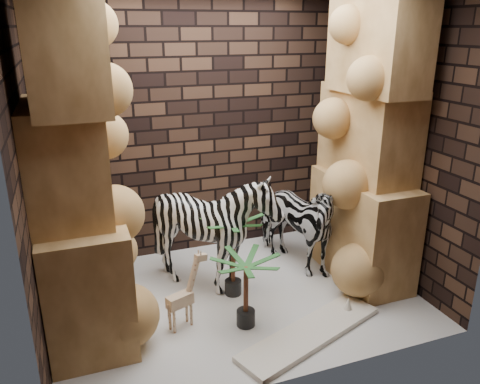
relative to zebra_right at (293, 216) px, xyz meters
name	(u,v)px	position (x,y,z in m)	size (l,w,h in m)	color
floor	(237,297)	(-0.79, -0.38, -0.63)	(3.50, 3.50, 0.00)	silver
wall_back	(199,127)	(-0.79, 0.87, 0.87)	(3.50, 3.50, 0.00)	black
wall_front	(300,198)	(-0.79, -1.63, 0.87)	(3.50, 3.50, 0.00)	black
wall_left	(27,173)	(-2.54, -0.38, 0.87)	(3.00, 3.00, 0.00)	black
wall_right	(396,138)	(0.96, -0.38, 0.87)	(3.00, 3.00, 0.00)	black
rock_pillar_left	(74,169)	(-2.19, -0.38, 0.87)	(0.68, 1.30, 3.00)	#E2B471
rock_pillar_right	(369,141)	(0.63, -0.38, 0.87)	(0.58, 1.25, 3.00)	#E2B471
zebra_right	(293,216)	(0.00, 0.00, 0.00)	(0.58, 1.07, 1.26)	white
zebra_left	(214,236)	(-0.94, -0.12, -0.04)	(1.05, 1.30, 1.18)	white
giraffe_toy	(180,293)	(-1.44, -0.67, -0.27)	(0.37, 0.12, 0.71)	beige
palm_front	(233,256)	(-0.80, -0.30, -0.20)	(0.36, 0.36, 0.86)	#1E552B
palm_back	(246,292)	(-0.87, -0.84, -0.28)	(0.36, 0.36, 0.70)	#1E552B
surfboard	(311,333)	(-0.39, -1.19, -0.61)	(1.50, 0.37, 0.05)	white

